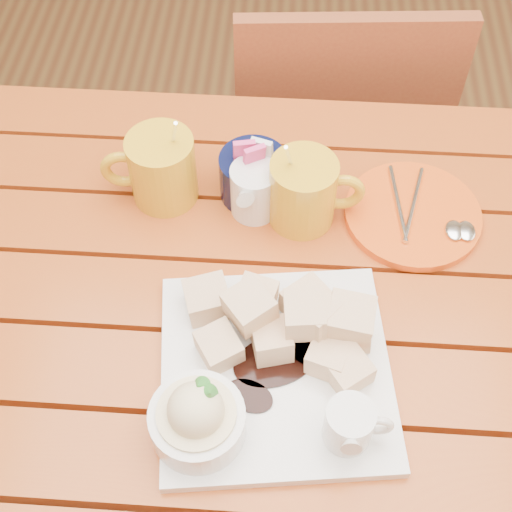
# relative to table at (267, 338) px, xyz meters

# --- Properties ---
(ground) EXTENTS (5.00, 5.00, 0.00)m
(ground) POSITION_rel_table_xyz_m (0.00, -0.00, -0.64)
(ground) COLOR brown
(ground) RESTS_ON ground
(table) EXTENTS (1.20, 0.79, 0.75)m
(table) POSITION_rel_table_xyz_m (0.00, 0.00, 0.00)
(table) COLOR maroon
(table) RESTS_ON ground
(dessert_plate) EXTENTS (0.32, 0.32, 0.11)m
(dessert_plate) POSITION_rel_table_xyz_m (0.00, -0.12, 0.14)
(dessert_plate) COLOR white
(dessert_plate) RESTS_ON table
(coffee_mug_left) EXTENTS (0.14, 0.10, 0.16)m
(coffee_mug_left) POSITION_rel_table_xyz_m (-0.17, 0.18, 0.16)
(coffee_mug_left) COLOR gold
(coffee_mug_left) RESTS_ON table
(coffee_mug_right) EXTENTS (0.14, 0.09, 0.16)m
(coffee_mug_right) POSITION_rel_table_xyz_m (0.04, 0.15, 0.16)
(coffee_mug_right) COLOR gold
(coffee_mug_right) RESTS_ON table
(cream_pitcher) EXTENTS (0.10, 0.09, 0.08)m
(cream_pitcher) POSITION_rel_table_xyz_m (-0.03, 0.15, 0.15)
(cream_pitcher) COLOR white
(cream_pitcher) RESTS_ON table
(sugar_caddy) EXTENTS (0.10, 0.10, 0.11)m
(sugar_caddy) POSITION_rel_table_xyz_m (-0.03, 0.19, 0.15)
(sugar_caddy) COLOR black
(sugar_caddy) RESTS_ON table
(orange_saucer) EXTENTS (0.20, 0.20, 0.02)m
(orange_saucer) POSITION_rel_table_xyz_m (0.20, 0.15, 0.11)
(orange_saucer) COLOR #E75314
(orange_saucer) RESTS_ON table
(chair_far) EXTENTS (0.43, 0.43, 0.85)m
(chair_far) POSITION_rel_table_xyz_m (0.11, 0.58, -0.17)
(chair_far) COLOR brown
(chair_far) RESTS_ON ground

